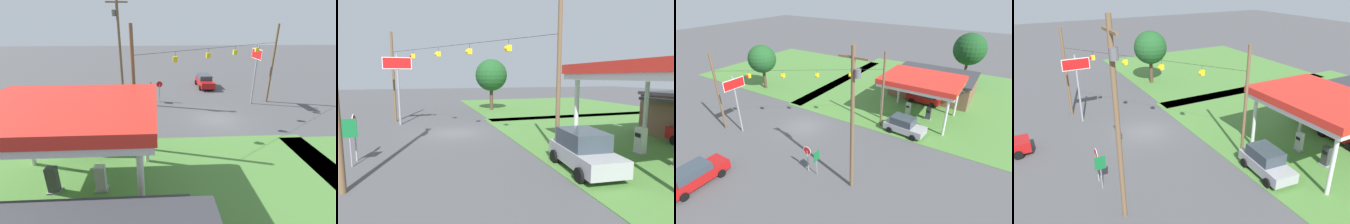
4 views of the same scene
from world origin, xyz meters
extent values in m
plane|color=#4C4C4F|center=(0.00, 0.00, 0.00)|extent=(160.00, 160.00, 0.00)
cube|color=#4C7F38|center=(12.12, 17.57, 0.02)|extent=(36.00, 28.00, 0.04)
cube|color=#4C7F38|center=(-16.00, 16.00, 0.02)|extent=(24.00, 24.00, 0.04)
cube|color=silver|center=(10.12, 9.40, 4.39)|extent=(8.54, 6.58, 0.35)
cube|color=red|center=(10.12, 9.40, 4.84)|extent=(8.74, 6.78, 0.55)
cylinder|color=silver|center=(6.45, 6.71, 2.11)|extent=(0.28, 0.28, 4.22)
cylinder|color=silver|center=(13.79, 6.71, 2.11)|extent=(0.28, 0.28, 4.22)
cylinder|color=silver|center=(6.45, 12.09, 2.11)|extent=(0.28, 0.28, 4.22)
cylinder|color=silver|center=(13.79, 12.09, 2.11)|extent=(0.28, 0.28, 4.22)
cube|color=brown|center=(9.48, 17.57, 1.52)|extent=(10.78, 7.36, 3.04)
cube|color=#333338|center=(9.48, 17.57, 3.16)|extent=(11.08, 7.66, 0.24)
cube|color=#333338|center=(9.48, 13.54, 2.79)|extent=(9.71, 0.70, 0.20)
cube|color=gray|center=(8.86, 9.40, 0.06)|extent=(0.71, 0.56, 0.12)
cube|color=silver|center=(8.86, 9.40, 0.85)|extent=(0.55, 0.40, 1.45)
cube|color=black|center=(8.86, 9.18, 1.14)|extent=(0.39, 0.03, 0.24)
cube|color=gray|center=(11.39, 9.40, 0.06)|extent=(0.71, 0.56, 0.12)
cube|color=#333338|center=(11.39, 9.40, 0.85)|extent=(0.55, 0.40, 1.45)
cube|color=black|center=(11.39, 9.18, 1.14)|extent=(0.39, 0.03, 0.24)
cube|color=#9E9EA3|center=(10.15, 4.88, 0.71)|extent=(4.51, 2.24, 0.73)
cube|color=#333D47|center=(9.89, 4.91, 1.48)|extent=(2.54, 1.91, 0.81)
cylinder|color=black|center=(11.58, 5.70, 0.34)|extent=(0.70, 0.28, 0.68)
cylinder|color=black|center=(11.41, 3.82, 0.34)|extent=(0.70, 0.28, 0.68)
cylinder|color=black|center=(8.89, 5.95, 0.34)|extent=(0.70, 0.28, 0.68)
cylinder|color=black|center=(8.72, 4.06, 0.34)|extent=(0.70, 0.28, 0.68)
cube|color=#AD1414|center=(9.45, 13.91, 0.74)|extent=(4.55, 2.01, 0.79)
cube|color=#333D47|center=(9.72, 13.90, 1.52)|extent=(2.53, 1.79, 0.77)
cylinder|color=black|center=(8.03, 13.02, 0.34)|extent=(0.69, 0.24, 0.68)
cylinder|color=black|center=(8.10, 14.91, 0.34)|extent=(0.69, 0.24, 0.68)
cylinder|color=black|center=(10.81, 12.91, 0.34)|extent=(0.69, 0.24, 0.68)
cylinder|color=black|center=(10.88, 14.80, 0.34)|extent=(0.69, 0.24, 0.68)
cube|color=#AD1414|center=(-1.23, -11.92, 0.75)|extent=(1.91, 5.19, 0.82)
cube|color=#333D47|center=(-1.23, -12.23, 1.47)|extent=(1.74, 2.86, 0.63)
cylinder|color=black|center=(-2.19, -10.33, 0.34)|extent=(0.23, 0.68, 0.68)
cylinder|color=black|center=(-0.30, -10.31, 0.34)|extent=(0.23, 0.68, 0.68)
cylinder|color=black|center=(-0.27, -13.51, 0.34)|extent=(0.23, 0.68, 0.68)
cylinder|color=#99999E|center=(5.38, -5.71, 1.05)|extent=(0.08, 0.08, 2.10)
cylinder|color=white|center=(5.38, -5.71, 2.10)|extent=(0.80, 0.03, 0.80)
cylinder|color=red|center=(5.38, -5.71, 2.10)|extent=(0.70, 0.03, 0.70)
cylinder|color=gray|center=(-5.14, -4.41, 3.21)|extent=(0.18, 0.18, 6.41)
cube|color=white|center=(-5.04, -4.41, 5.59)|extent=(0.06, 2.45, 1.04)
cube|color=red|center=(-5.04, -4.41, 5.59)|extent=(0.07, 2.33, 0.92)
cylinder|color=gray|center=(6.33, -5.72, 1.20)|extent=(0.07, 0.07, 2.40)
cube|color=#146B33|center=(6.38, -5.72, 1.95)|extent=(0.04, 0.70, 0.90)
cylinder|color=brown|center=(9.53, -5.30, 5.70)|extent=(0.28, 0.28, 11.40)
cube|color=brown|center=(9.53, -5.30, 10.60)|extent=(2.20, 0.14, 0.14)
cylinder|color=#59595B|center=(9.88, -5.30, 9.60)|extent=(0.44, 0.44, 0.60)
cylinder|color=brown|center=(-7.23, -5.00, 4.31)|extent=(0.24, 0.24, 8.62)
cylinder|color=brown|center=(7.23, 5.00, 4.31)|extent=(0.24, 0.24, 8.62)
cylinder|color=black|center=(0.00, 0.00, 6.72)|extent=(14.48, 10.02, 0.02)
cylinder|color=black|center=(-4.34, -3.00, 6.55)|extent=(0.02, 0.02, 0.35)
cube|color=yellow|center=(-4.34, -3.00, 6.17)|extent=(0.32, 0.32, 0.40)
sphere|color=red|center=(-4.34, -3.17, 6.17)|extent=(0.28, 0.28, 0.28)
cylinder|color=black|center=(-1.45, -1.00, 6.55)|extent=(0.02, 0.02, 0.35)
cube|color=yellow|center=(-1.45, -1.00, 6.17)|extent=(0.32, 0.32, 0.40)
sphere|color=yellow|center=(-1.45, -1.17, 6.17)|extent=(0.28, 0.28, 0.28)
cylinder|color=black|center=(1.45, 1.00, 6.55)|extent=(0.02, 0.02, 0.35)
cube|color=yellow|center=(1.45, 1.00, 6.17)|extent=(0.32, 0.32, 0.40)
sphere|color=yellow|center=(1.45, 0.83, 6.17)|extent=(0.28, 0.28, 0.28)
cylinder|color=black|center=(4.34, 3.00, 6.55)|extent=(0.02, 0.02, 0.35)
cube|color=yellow|center=(4.34, 3.00, 6.17)|extent=(0.32, 0.32, 0.40)
sphere|color=yellow|center=(4.34, 2.83, 6.17)|extent=(0.28, 0.28, 0.28)
cylinder|color=#4C3828|center=(12.33, 26.27, 1.64)|extent=(0.44, 0.44, 3.28)
sphere|color=#19471E|center=(12.33, 26.27, 5.30)|extent=(5.05, 5.05, 5.05)
cylinder|color=#4C3828|center=(-13.01, 6.21, 1.47)|extent=(0.44, 0.44, 2.95)
sphere|color=#1E5123|center=(-13.01, 6.21, 4.59)|extent=(4.10, 4.10, 4.10)
camera|label=1|loc=(5.76, 19.55, 8.56)|focal=24.00mm
camera|label=2|loc=(20.40, -2.17, 4.41)|focal=28.00mm
camera|label=3|loc=(17.88, -19.46, 14.95)|focal=28.00mm
camera|label=4|loc=(24.56, -9.65, 13.01)|focal=35.00mm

